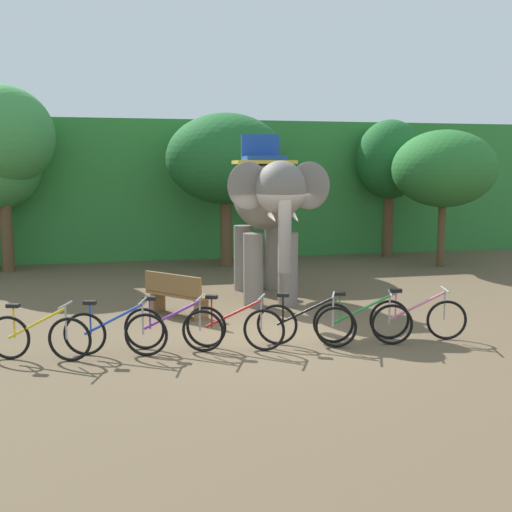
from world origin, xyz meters
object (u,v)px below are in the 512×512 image
tree_right (1,137)px  bike_yellow (39,337)px  tree_center_left (390,161)px  bike_red (235,327)px  bike_green (362,322)px  bike_pink (418,318)px  elephant (267,204)px  bike_purple (173,328)px  bike_black (306,324)px  tree_far_left (444,169)px  bike_blue (115,333)px  tree_center_right (226,159)px  wooden_bench (177,293)px

tree_right → bike_yellow: (1.83, -8.96, -3.46)m
tree_right → bike_yellow: bearing=-78.5°
tree_center_left → bike_red: 12.16m
bike_red → bike_green: 2.21m
bike_red → bike_pink: size_ratio=0.94×
elephant → bike_pink: 4.58m
elephant → bike_green: size_ratio=2.56×
elephant → bike_purple: 4.65m
tree_center_left → bike_black: 11.57m
tree_far_left → elephant: tree_far_left is taller
bike_blue → bike_black: bearing=-2.9°
bike_yellow → bike_blue: size_ratio=0.99×
bike_pink → tree_center_left: bearing=68.3°
bike_blue → bike_black: size_ratio=1.04×
elephant → bike_blue: bearing=-133.4°
tree_center_right → bike_blue: size_ratio=2.77×
bike_black → wooden_bench: bike_black is taller
tree_center_left → bike_yellow: size_ratio=2.79×
tree_far_left → bike_green: tree_far_left is taller
tree_center_left → wooden_bench: tree_center_left is taller
tree_far_left → bike_red: 10.94m
bike_blue → bike_green: 4.16m
bike_black → bike_green: same height
bike_green → wooden_bench: 3.98m
bike_purple → bike_pink: 4.28m
bike_yellow → bike_purple: size_ratio=1.01×
tree_center_right → tree_center_left: 5.74m
tree_center_left → bike_blue: bearing=-133.9°
tree_center_left → tree_far_left: size_ratio=1.11×
bike_purple → elephant: bearing=55.1°
bike_red → bike_black: 1.22m
bike_blue → wooden_bench: 2.75m
bike_purple → wooden_bench: 2.39m
bike_red → bike_black: (1.22, -0.10, 0.00)m
bike_yellow → tree_right: bearing=101.5°
bike_green → bike_yellow: bearing=177.1°
elephant → bike_yellow: elephant is taller
tree_center_left → bike_black: (-5.88, -9.56, -2.83)m
bike_blue → bike_purple: 0.94m
bike_yellow → tree_center_right: bearing=62.2°
tree_center_left → tree_far_left: 2.38m
bike_green → elephant: bearing=101.2°
bike_blue → bike_pink: (5.21, -0.20, 0.00)m
bike_yellow → wooden_bench: 3.42m
bike_red → tree_center_right: bearing=80.8°
tree_right → bike_black: 11.56m
bike_green → wooden_bench: (-2.92, 2.70, 0.09)m
tree_far_left → bike_red: (-7.81, -7.21, -2.57)m
tree_right → bike_green: tree_right is taller
elephant → wooden_bench: elephant is taller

